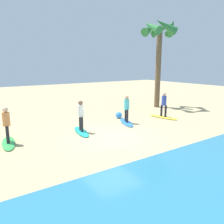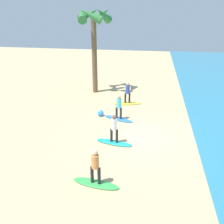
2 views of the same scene
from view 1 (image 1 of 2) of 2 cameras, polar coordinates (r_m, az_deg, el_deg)
ground_plane at (r=11.42m, az=-0.11°, el=-6.27°), size 60.00×60.00×0.00m
surfboard_yellow at (r=15.75m, az=12.80°, el=-1.26°), size 0.96×2.17×0.09m
surfer_yellow at (r=15.56m, az=12.97°, el=2.29°), size 0.32×0.45×1.64m
surfboard_blue at (r=14.01m, az=3.64°, el=-2.64°), size 1.28×2.16×0.09m
surfer_blue at (r=13.79m, az=3.70°, el=1.35°), size 0.32×0.44×1.64m
surfboard_teal at (r=12.23m, az=-7.74°, el=-4.92°), size 0.96×2.17×0.09m
surfer_teal at (r=11.98m, az=-7.88°, el=-0.38°), size 0.32×0.45×1.64m
surfboard_green at (r=11.45m, az=-24.67°, el=-7.15°), size 0.86×2.16×0.09m
surfer_green at (r=11.18m, az=-25.12°, el=-2.33°), size 0.32×0.46×1.64m
palm_tree at (r=19.41m, az=11.91°, el=18.07°), size 2.88×3.03×7.12m
beach_ball at (r=15.21m, az=1.72°, el=-0.79°), size 0.43×0.43×0.43m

